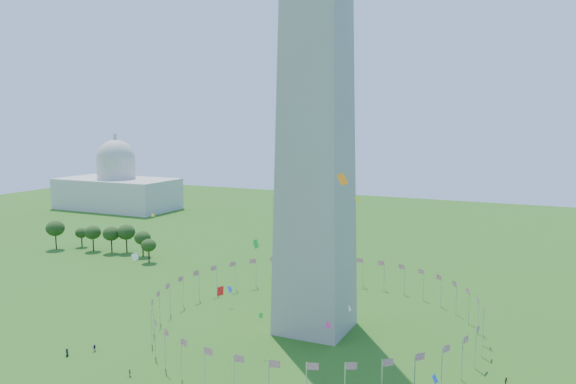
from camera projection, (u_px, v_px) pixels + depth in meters
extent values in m
cylinder|color=silver|center=(482.00, 337.00, 124.08)|extent=(0.24, 0.24, 9.00)
cylinder|color=silver|center=(483.00, 327.00, 130.58)|extent=(0.24, 0.24, 9.00)
cylinder|color=silver|center=(478.00, 316.00, 137.39)|extent=(0.24, 0.24, 9.00)
cylinder|color=silver|center=(469.00, 307.00, 144.31)|extent=(0.24, 0.24, 9.00)
cylinder|color=silver|center=(456.00, 299.00, 151.12)|extent=(0.24, 0.24, 9.00)
cylinder|color=silver|center=(441.00, 291.00, 157.62)|extent=(0.24, 0.24, 9.00)
cylinder|color=silver|center=(423.00, 285.00, 163.60)|extent=(0.24, 0.24, 9.00)
cylinder|color=silver|center=(404.00, 280.00, 168.90)|extent=(0.24, 0.24, 9.00)
cylinder|color=silver|center=(384.00, 276.00, 173.35)|extent=(0.24, 0.24, 9.00)
cylinder|color=silver|center=(363.00, 273.00, 176.80)|extent=(0.24, 0.24, 9.00)
cylinder|color=silver|center=(342.00, 271.00, 179.17)|extent=(0.24, 0.24, 9.00)
cylinder|color=silver|center=(320.00, 270.00, 180.37)|extent=(0.24, 0.24, 9.00)
cylinder|color=silver|center=(298.00, 270.00, 180.37)|extent=(0.24, 0.24, 9.00)
cylinder|color=silver|center=(277.00, 271.00, 179.16)|extent=(0.24, 0.24, 9.00)
cylinder|color=silver|center=(256.00, 273.00, 176.80)|extent=(0.24, 0.24, 9.00)
cylinder|color=silver|center=(236.00, 276.00, 173.34)|extent=(0.24, 0.24, 9.00)
cylinder|color=silver|center=(217.00, 280.00, 168.89)|extent=(0.24, 0.24, 9.00)
cylinder|color=silver|center=(199.00, 285.00, 163.59)|extent=(0.24, 0.24, 9.00)
cylinder|color=silver|center=(183.00, 291.00, 157.60)|extent=(0.24, 0.24, 9.00)
cylinder|color=silver|center=(170.00, 299.00, 151.10)|extent=(0.24, 0.24, 9.00)
cylinder|color=silver|center=(160.00, 307.00, 144.29)|extent=(0.24, 0.24, 9.00)
cylinder|color=silver|center=(153.00, 316.00, 137.37)|extent=(0.24, 0.24, 9.00)
cylinder|color=silver|center=(151.00, 327.00, 130.56)|extent=(0.24, 0.24, 9.00)
cylinder|color=silver|center=(155.00, 337.00, 124.06)|extent=(0.24, 0.24, 9.00)
cylinder|color=silver|center=(165.00, 348.00, 118.08)|extent=(0.24, 0.24, 9.00)
cylinder|color=silver|center=(181.00, 359.00, 112.78)|extent=(0.24, 0.24, 9.00)
cylinder|color=silver|center=(205.00, 369.00, 108.33)|extent=(0.24, 0.24, 9.00)
cylinder|color=silver|center=(234.00, 377.00, 104.88)|extent=(0.24, 0.24, 9.00)
cylinder|color=silver|center=(269.00, 383.00, 102.51)|extent=(0.24, 0.24, 9.00)
cylinder|color=silver|center=(382.00, 383.00, 102.52)|extent=(0.24, 0.24, 9.00)
cylinder|color=silver|center=(415.00, 377.00, 104.88)|extent=(0.24, 0.24, 9.00)
cylinder|color=silver|center=(442.00, 369.00, 108.34)|extent=(0.24, 0.24, 9.00)
cylinder|color=silver|center=(462.00, 359.00, 112.79)|extent=(0.24, 0.24, 9.00)
cylinder|color=silver|center=(476.00, 348.00, 118.09)|extent=(0.24, 0.24, 9.00)
imported|color=slate|center=(130.00, 373.00, 114.85)|extent=(1.07, 1.13, 1.64)
imported|color=#242424|center=(67.00, 352.00, 124.78)|extent=(0.89, 0.61, 1.81)
imported|color=#38194D|center=(94.00, 348.00, 127.39)|extent=(0.99, 1.17, 1.70)
imported|color=#571419|center=(506.00, 381.00, 111.27)|extent=(0.66, 0.81, 1.57)
plane|color=#CC2699|center=(328.00, 325.00, 102.26)|extent=(2.02, 1.03, 2.24)
plane|color=orange|center=(342.00, 179.00, 68.89)|extent=(1.39, 1.26, 1.64)
plane|color=white|center=(135.00, 257.00, 113.41)|extent=(0.33, 1.80, 1.83)
plane|color=yellow|center=(153.00, 215.00, 160.70)|extent=(0.85, 1.51, 1.37)
plane|color=green|center=(261.00, 316.00, 124.96)|extent=(1.12, 0.73, 1.32)
plane|color=green|center=(256.00, 244.00, 110.96)|extent=(1.99, 0.56, 2.02)
plane|color=yellow|center=(357.00, 199.00, 121.22)|extent=(0.66, 1.17, 1.24)
plane|color=blue|center=(435.00, 379.00, 78.82)|extent=(0.69, 1.39, 1.22)
plane|color=white|center=(350.00, 309.00, 118.77)|extent=(0.57, 1.63, 1.61)
plane|color=red|center=(220.00, 291.00, 113.71)|extent=(1.76, 1.34, 2.06)
plane|color=blue|center=(230.00, 289.00, 157.67)|extent=(1.50, 1.88, 1.68)
ellipsoid|color=#2D521B|center=(56.00, 235.00, 228.15)|extent=(7.37, 7.37, 11.51)
ellipsoid|color=#2D521B|center=(82.00, 238.00, 232.55)|extent=(5.04, 5.04, 7.88)
ellipsoid|color=#2D521B|center=(93.00, 239.00, 225.08)|extent=(6.48, 6.48, 10.13)
ellipsoid|color=#2D521B|center=(111.00, 240.00, 221.76)|extent=(6.66, 6.66, 10.40)
ellipsoid|color=#2D521B|center=(126.00, 239.00, 222.07)|extent=(7.11, 7.11, 11.11)
ellipsoid|color=#2D521B|center=(143.00, 244.00, 216.04)|extent=(6.23, 6.23, 9.74)
ellipsoid|color=#2D521B|center=(149.00, 251.00, 206.75)|extent=(5.55, 5.55, 8.67)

